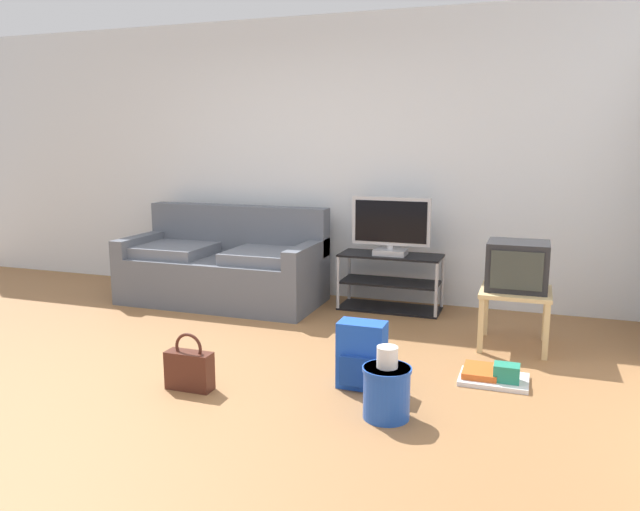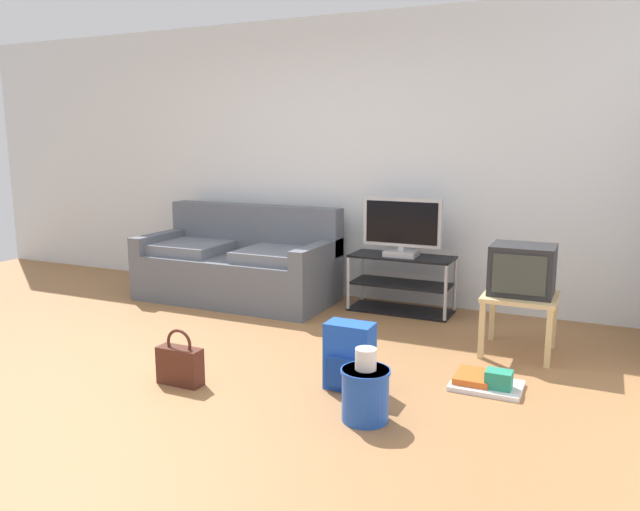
# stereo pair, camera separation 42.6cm
# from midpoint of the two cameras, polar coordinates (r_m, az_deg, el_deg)

# --- Properties ---
(ground_plane) EXTENTS (9.00, 9.80, 0.02)m
(ground_plane) POSITION_cam_midpoint_polar(r_m,az_deg,el_deg) (4.24, -14.98, -11.12)
(ground_plane) COLOR olive
(wall_back) EXTENTS (9.00, 0.10, 2.70)m
(wall_back) POSITION_cam_midpoint_polar(r_m,az_deg,el_deg) (6.12, -2.50, 8.89)
(wall_back) COLOR silver
(wall_back) RESTS_ON ground_plane
(couch) EXTENTS (1.88, 0.90, 0.90)m
(couch) POSITION_cam_midpoint_polar(r_m,az_deg,el_deg) (6.02, -10.85, -1.11)
(couch) COLOR #565B66
(couch) RESTS_ON ground_plane
(tv_stand) EXTENTS (0.93, 0.39, 0.52)m
(tv_stand) POSITION_cam_midpoint_polar(r_m,az_deg,el_deg) (5.64, 4.41, -2.50)
(tv_stand) COLOR black
(tv_stand) RESTS_ON ground_plane
(flat_tv) EXTENTS (0.71, 0.22, 0.52)m
(flat_tv) POSITION_cam_midpoint_polar(r_m,az_deg,el_deg) (5.52, 4.43, 2.67)
(flat_tv) COLOR #B2B2B7
(flat_tv) RESTS_ON tv_stand
(side_table) EXTENTS (0.51, 0.51, 0.44)m
(side_table) POSITION_cam_midpoint_polar(r_m,az_deg,el_deg) (4.75, 15.28, -3.94)
(side_table) COLOR tan
(side_table) RESTS_ON ground_plane
(crt_tv) EXTENTS (0.44, 0.38, 0.36)m
(crt_tv) POSITION_cam_midpoint_polar(r_m,az_deg,el_deg) (4.71, 15.45, -0.95)
(crt_tv) COLOR #232326
(crt_tv) RESTS_ON side_table
(backpack) EXTENTS (0.30, 0.25, 0.42)m
(backpack) POSITION_cam_midpoint_polar(r_m,az_deg,el_deg) (3.89, 0.74, -9.32)
(backpack) COLOR blue
(backpack) RESTS_ON ground_plane
(handbag) EXTENTS (0.30, 0.11, 0.37)m
(handbag) POSITION_cam_midpoint_polar(r_m,az_deg,el_deg) (4.02, -15.09, -10.19)
(handbag) COLOR #4C2319
(handbag) RESTS_ON ground_plane
(cleaning_bucket) EXTENTS (0.28, 0.28, 0.42)m
(cleaning_bucket) POSITION_cam_midpoint_polar(r_m,az_deg,el_deg) (3.50, 2.68, -12.30)
(cleaning_bucket) COLOR blue
(cleaning_bucket) RESTS_ON ground_plane
(floor_tray) EXTENTS (0.43, 0.32, 0.14)m
(floor_tray) POSITION_cam_midpoint_polar(r_m,az_deg,el_deg) (4.13, 12.92, -10.86)
(floor_tray) COLOR silver
(floor_tray) RESTS_ON ground_plane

